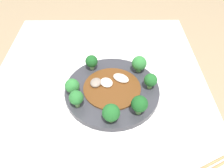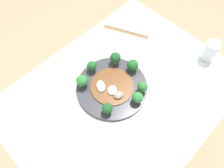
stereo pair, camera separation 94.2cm
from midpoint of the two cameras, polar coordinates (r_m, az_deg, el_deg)
name	(u,v)px [view 1 (the left image)]	position (r m, az deg, el deg)	size (l,w,h in m)	color
table	(102,151)	(1.08, 8.50, -40.74)	(0.99, 0.75, 0.75)	silver
plate	(112,90)	(0.71, 16.87, -36.46)	(0.31, 0.31, 0.02)	#333338
broccoli_southeast	(76,98)	(0.64, 7.46, -43.55)	(0.04, 0.04, 0.06)	#70A356
broccoli_southwest	(92,62)	(0.68, 9.13, -28.59)	(0.04, 0.04, 0.06)	#89B76B
broccoli_north	(151,80)	(0.71, 29.17, -33.27)	(0.04, 0.04, 0.06)	#7AAD5B
broccoli_east	(111,113)	(0.66, 20.96, -46.59)	(0.05, 0.05, 0.06)	#7AAD5B
broccoli_northeast	(139,104)	(0.68, 28.90, -42.26)	(0.05, 0.05, 0.07)	#70A356
broccoli_south	(72,86)	(0.65, 4.77, -39.15)	(0.05, 0.05, 0.06)	#7AAD5B
broccoli_northwest	(139,63)	(0.71, 24.32, -27.61)	(0.05, 0.05, 0.06)	#70A356
stirfry_center	(111,86)	(0.70, 16.67, -35.74)	(0.19, 0.19, 0.02)	#5B3314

